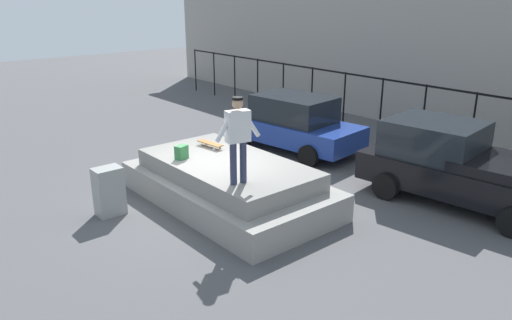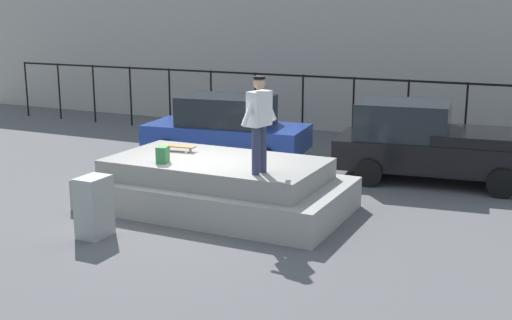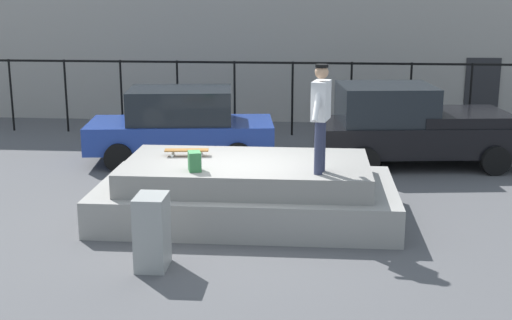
# 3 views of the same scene
# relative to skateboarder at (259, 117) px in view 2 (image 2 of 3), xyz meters

# --- Properties ---
(ground_plane) EXTENTS (60.00, 60.00, 0.00)m
(ground_plane) POSITION_rel_skateboarder_xyz_m (-1.50, 0.34, -2.08)
(ground_plane) COLOR #4C4C4F
(concrete_ledge) EXTENTS (5.22, 2.83, 1.03)m
(concrete_ledge) POSITION_rel_skateboarder_xyz_m (-1.27, 0.68, -1.61)
(concrete_ledge) COLOR gray
(concrete_ledge) RESTS_ON ground_plane
(skateboarder) EXTENTS (0.33, 0.99, 1.78)m
(skateboarder) POSITION_rel_skateboarder_xyz_m (0.00, 0.00, 0.00)
(skateboarder) COLOR #2D334C
(skateboarder) RESTS_ON concrete_ledge
(skateboard) EXTENTS (0.81, 0.29, 0.12)m
(skateboard) POSITION_rel_skateboarder_xyz_m (-2.39, 0.98, -0.95)
(skateboard) COLOR brown
(skateboard) RESTS_ON concrete_ledge
(backpack) EXTENTS (0.27, 0.32, 0.33)m
(backpack) POSITION_rel_skateboarder_xyz_m (-2.07, -0.05, -0.88)
(backpack) COLOR #33723F
(backpack) RESTS_ON concrete_ledge
(car_blue_sedan_near) EXTENTS (4.48, 2.49, 1.72)m
(car_blue_sedan_near) POSITION_rel_skateboarder_xyz_m (-3.21, 4.72, -1.21)
(car_blue_sedan_near) COLOR navy
(car_blue_sedan_near) RESTS_ON ground_plane
(car_black_pickup_mid) EXTENTS (4.84, 2.62, 1.86)m
(car_black_pickup_mid) POSITION_rel_skateboarder_xyz_m (2.17, 4.83, -1.16)
(car_black_pickup_mid) COLOR black
(car_black_pickup_mid) RESTS_ON ground_plane
(utility_box) EXTENTS (0.44, 0.60, 1.10)m
(utility_box) POSITION_rel_skateboarder_xyz_m (-2.43, -1.75, -1.53)
(utility_box) COLOR gray
(utility_box) RESTS_ON ground_plane
(fence_row) EXTENTS (24.06, 0.06, 2.05)m
(fence_row) POSITION_rel_skateboarder_xyz_m (-1.50, 7.92, -0.73)
(fence_row) COLOR black
(fence_row) RESTS_ON ground_plane
(warehouse_building) EXTENTS (32.37, 8.37, 5.94)m
(warehouse_building) POSITION_rel_skateboarder_xyz_m (-1.50, 13.87, 0.90)
(warehouse_building) COLOR gray
(warehouse_building) RESTS_ON ground_plane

